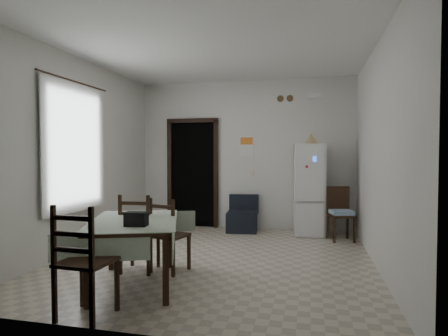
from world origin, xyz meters
TOP-DOWN VIEW (x-y plane):
  - ground at (0.00, 0.00)m, footprint 4.50×4.50m
  - ceiling at (0.00, 0.00)m, footprint 4.20×4.50m
  - wall_back at (0.00, 2.25)m, footprint 4.20×0.02m
  - wall_front at (0.00, -2.25)m, footprint 4.20×0.02m
  - wall_left at (-2.10, 0.00)m, footprint 0.02×4.50m
  - wall_right at (2.10, 0.00)m, footprint 0.02×4.50m
  - doorway at (-1.05, 2.45)m, footprint 1.06×0.52m
  - window_recess at (-2.15, -0.20)m, footprint 0.10×1.20m
  - curtain at (-2.04, -0.20)m, footprint 0.02×1.45m
  - curtain_rod at (-2.03, -0.20)m, footprint 0.02×1.60m
  - calendar at (0.05, 2.24)m, footprint 0.28×0.02m
  - calendar_image at (0.05, 2.23)m, footprint 0.24×0.01m
  - light_switch at (0.15, 2.24)m, footprint 0.08×0.02m
  - vent_left at (0.70, 2.23)m, footprint 0.12×0.03m
  - vent_right at (0.88, 2.23)m, footprint 0.12×0.03m
  - emergency_light at (1.35, 2.21)m, footprint 0.25×0.07m
  - fridge at (1.25, 1.93)m, footprint 0.58×0.58m
  - tan_cone at (1.28, 1.85)m, footprint 0.24×0.24m
  - navy_seat at (0.02, 1.93)m, footprint 0.61×0.60m
  - corner_chair at (1.78, 1.56)m, footprint 0.48×0.48m
  - dining_table at (-0.62, -1.20)m, footprint 1.34×1.63m
  - black_bag at (-0.44, -1.52)m, footprint 0.23×0.15m
  - dining_chair_far_left at (-0.80, -0.71)m, footprint 0.44×0.44m
  - dining_chair_far_right at (-0.43, -0.64)m, footprint 0.48×0.48m
  - dining_chair_near_head at (-0.66, -2.05)m, footprint 0.46×0.46m

SIDE VIEW (x-z plane):
  - ground at x=0.00m, z-range 0.00..0.00m
  - navy_seat at x=0.02m, z-range 0.00..0.68m
  - dining_table at x=-0.62m, z-range 0.00..0.73m
  - corner_chair at x=1.78m, z-range 0.00..0.90m
  - dining_chair_far_right at x=-0.43m, z-range 0.00..0.92m
  - dining_chair_far_left at x=-0.80m, z-range 0.00..0.97m
  - dining_chair_near_head at x=-0.66m, z-range 0.00..1.02m
  - black_bag at x=-0.44m, z-range 0.73..0.87m
  - fridge at x=1.25m, z-range 0.00..1.65m
  - doorway at x=-1.05m, z-range -0.05..2.17m
  - light_switch at x=0.15m, z-range 1.04..1.16m
  - wall_back at x=0.00m, z-range 0.00..2.90m
  - wall_front at x=0.00m, z-range 0.00..2.90m
  - wall_left at x=-2.10m, z-range 0.00..2.90m
  - wall_right at x=2.10m, z-range 0.00..2.90m
  - window_recess at x=-2.15m, z-range 0.75..2.35m
  - curtain at x=-2.04m, z-range 0.62..2.48m
  - calendar at x=0.05m, z-range 1.42..1.82m
  - calendar_image at x=0.05m, z-range 1.65..1.79m
  - tan_cone at x=1.28m, z-range 1.65..1.84m
  - curtain_rod at x=-2.03m, z-range 2.49..2.51m
  - vent_left at x=0.70m, z-range 2.46..2.58m
  - vent_right at x=0.88m, z-range 2.46..2.58m
  - emergency_light at x=1.35m, z-range 2.50..2.59m
  - ceiling at x=0.00m, z-range 2.89..2.91m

